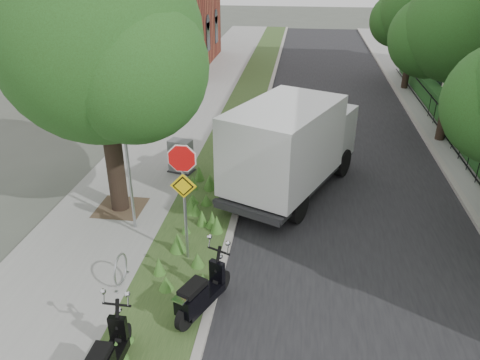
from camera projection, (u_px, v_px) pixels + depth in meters
The scene contains 19 objects.
ground at pixel (239, 280), 11.27m from camera, with size 120.00×120.00×0.00m, color #4C5147.
sidewalk_near at pixel (174, 128), 20.62m from camera, with size 3.50×60.00×0.12m, color gray.
verge at pixel (235, 131), 20.30m from camera, with size 2.00×60.00×0.12m, color #2C451D.
kerb_near at pixel (258, 132), 20.18m from camera, with size 0.20×60.00×0.13m, color #9E9991.
road at pixel (340, 137), 19.80m from camera, with size 7.00×60.00×0.01m, color black.
kerb_far at pixel (426, 140), 19.36m from camera, with size 0.20×60.00×0.13m, color #9E9991.
footpath_far at pixel (469, 142), 19.17m from camera, with size 3.20×60.00×0.12m, color gray.
street_tree_main at pixel (98, 50), 12.16m from camera, with size 6.21×5.54×7.66m.
bare_post at pixel (128, 162), 12.30m from camera, with size 0.08×0.08×4.00m.
bike_hoop at pixel (120, 269), 10.84m from camera, with size 0.06×0.78×0.77m.
sign_assembly at pixel (183, 180), 10.92m from camera, with size 0.94×0.08×3.22m.
fence_far at pixel (447, 127), 19.01m from camera, with size 0.04×24.00×1.00m.
hedge_far at pixel (465, 127), 18.93m from camera, with size 1.00×24.00×1.10m, color #1C4318.
brick_building at pixel (138, 0), 30.05m from camera, with size 9.40×10.40×8.30m.
far_tree_b at pixel (459, 32), 17.44m from camera, with size 4.83×4.31×6.56m.
far_tree_c at pixel (414, 16), 24.73m from camera, with size 4.37×3.89×5.93m.
scooter_far at pixel (198, 298), 9.84m from camera, with size 0.94×1.79×0.91m.
box_truck at pixel (292, 143), 14.63m from camera, with size 4.34×6.17×2.61m.
utility_cabinet at pixel (181, 157), 16.28m from camera, with size 0.98×0.78×1.15m.
Camera 1 is at (1.20, -8.94, 7.17)m, focal length 35.00 mm.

